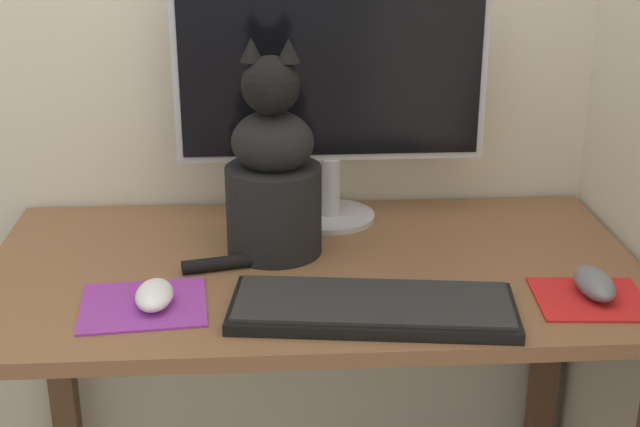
{
  "coord_description": "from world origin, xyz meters",
  "views": [
    {
      "loc": [
        -0.08,
        -1.38,
        1.37
      ],
      "look_at": [
        0.01,
        -0.06,
        0.87
      ],
      "focal_mm": 50.0,
      "sensor_mm": 36.0,
      "label": 1
    }
  ],
  "objects_px": {
    "keyboard": "(373,307)",
    "computer_mouse_right": "(594,283)",
    "monitor": "(331,83)",
    "computer_mouse_left": "(154,295)",
    "cat": "(273,176)"
  },
  "relations": [
    {
      "from": "monitor",
      "to": "cat",
      "type": "xyz_separation_m",
      "value": [
        -0.11,
        -0.15,
        -0.13
      ]
    },
    {
      "from": "keyboard",
      "to": "cat",
      "type": "bearing_deg",
      "value": 127.81
    },
    {
      "from": "keyboard",
      "to": "computer_mouse_left",
      "type": "xyz_separation_m",
      "value": [
        -0.33,
        0.04,
        0.01
      ]
    },
    {
      "from": "computer_mouse_right",
      "to": "keyboard",
      "type": "bearing_deg",
      "value": -173.99
    },
    {
      "from": "monitor",
      "to": "computer_mouse_right",
      "type": "relative_size",
      "value": 5.09
    },
    {
      "from": "keyboard",
      "to": "computer_mouse_right",
      "type": "xyz_separation_m",
      "value": [
        0.35,
        0.04,
        0.01
      ]
    },
    {
      "from": "computer_mouse_left",
      "to": "computer_mouse_right",
      "type": "xyz_separation_m",
      "value": [
        0.68,
        -0.01,
        0.0
      ]
    },
    {
      "from": "monitor",
      "to": "computer_mouse_right",
      "type": "bearing_deg",
      "value": -42.7
    },
    {
      "from": "keyboard",
      "to": "computer_mouse_right",
      "type": "height_order",
      "value": "computer_mouse_right"
    },
    {
      "from": "cat",
      "to": "keyboard",
      "type": "bearing_deg",
      "value": -51.75
    },
    {
      "from": "monitor",
      "to": "cat",
      "type": "bearing_deg",
      "value": -126.19
    },
    {
      "from": "cat",
      "to": "computer_mouse_left",
      "type": "bearing_deg",
      "value": -125.02
    },
    {
      "from": "computer_mouse_left",
      "to": "cat",
      "type": "height_order",
      "value": "cat"
    },
    {
      "from": "monitor",
      "to": "computer_mouse_right",
      "type": "height_order",
      "value": "monitor"
    },
    {
      "from": "monitor",
      "to": "computer_mouse_left",
      "type": "relative_size",
      "value": 5.76
    }
  ]
}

